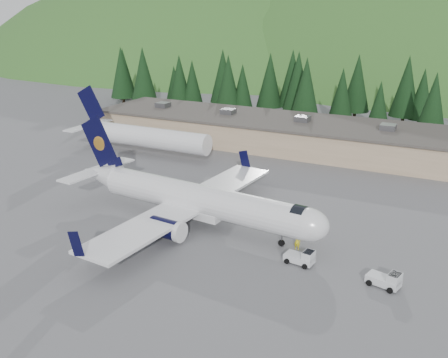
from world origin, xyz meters
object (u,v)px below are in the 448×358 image
airliner (194,199)px  terminal_building (276,132)px  baggage_tug_a (302,258)px  second_airliner (138,135)px  baggage_tug_b (387,280)px  ramp_worker (297,242)px

airliner → terminal_building: bearing=101.2°
airliner → baggage_tug_a: bearing=-9.7°
second_airliner → baggage_tug_b: second_airliner is taller
airliner → ramp_worker: airliner is taller
baggage_tug_a → baggage_tug_b: (8.46, -0.72, 0.02)m
baggage_tug_a → ramp_worker: size_ratio=1.65×
airliner → baggage_tug_a: 15.47m
terminal_building → baggage_tug_b: bearing=-57.4°
baggage_tug_a → terminal_building: 45.89m
airliner → baggage_tug_a: airliner is taller
baggage_tug_b → ramp_worker: (-9.93, 3.54, 0.22)m
second_airliner → ramp_worker: size_ratio=14.48×
baggage_tug_a → terminal_building: size_ratio=0.04×
airliner → baggage_tug_b: airliner is taller
terminal_building → baggage_tug_a: bearing=-65.9°
second_airliner → terminal_building: 25.55m
baggage_tug_a → ramp_worker: (-1.47, 2.82, 0.24)m
second_airliner → baggage_tug_b: (47.13, -26.55, -2.59)m
ramp_worker → airliner: bearing=-5.9°
baggage_tug_b → terminal_building: 50.55m
second_airliner → ramp_worker: (37.20, -23.01, -2.37)m
airliner → terminal_building: 38.12m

